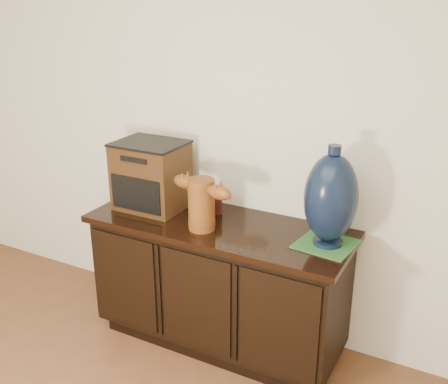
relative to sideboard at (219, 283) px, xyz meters
The scene contains 6 objects.
sideboard is the anchor object (origin of this frame).
terracotta_vessel 0.54m from the sideboard, 114.07° to the right, with size 0.40×0.17×0.28m.
tv_radio 0.72m from the sideboard, behind, with size 0.39×0.32×0.39m.
green_mat 0.70m from the sideboard, ahead, with size 0.27×0.27×0.01m, color #285A29.
lamp_base 0.86m from the sideboard, ahead, with size 0.29×0.29×0.50m.
spray_can 0.47m from the sideboard, 121.37° to the left, with size 0.05×0.05×0.16m.
Camera 1 is at (1.24, -0.05, 1.92)m, focal length 42.00 mm.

